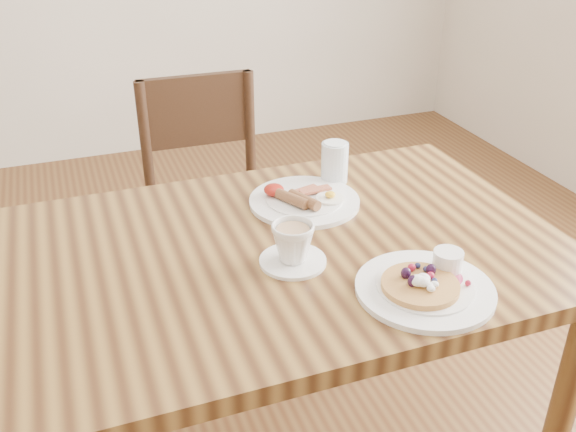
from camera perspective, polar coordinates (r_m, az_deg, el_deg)
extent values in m
cube|color=brown|center=(1.41, 0.00, -3.21)|extent=(1.20, 0.80, 0.04)
cylinder|color=brown|center=(1.67, 22.98, -16.43)|extent=(0.06, 0.06, 0.71)
cylinder|color=brown|center=(2.08, 10.82, -4.62)|extent=(0.06, 0.06, 0.71)
cylinder|color=brown|center=(1.85, -20.13, -10.79)|extent=(0.06, 0.06, 0.71)
cube|color=#311E12|center=(2.15, -6.52, -0.13)|extent=(0.43, 0.43, 0.04)
cylinder|color=#311E12|center=(2.10, -9.85, -8.78)|extent=(0.04, 0.04, 0.43)
cylinder|color=#311E12|center=(2.16, -0.40, -7.01)|extent=(0.04, 0.04, 0.43)
cylinder|color=#311E12|center=(2.40, -11.41, -3.79)|extent=(0.04, 0.04, 0.43)
cylinder|color=#311E12|center=(2.45, -3.11, -2.38)|extent=(0.04, 0.04, 0.43)
cylinder|color=#311E12|center=(2.26, -3.41, 7.48)|extent=(0.04, 0.04, 0.43)
cylinder|color=#311E12|center=(2.19, -12.53, 6.21)|extent=(0.04, 0.04, 0.43)
cube|color=#311E12|center=(2.19, -8.13, 9.27)|extent=(0.38, 0.04, 0.24)
cylinder|color=white|center=(1.28, 12.06, -6.38)|extent=(0.27, 0.27, 0.01)
cylinder|color=white|center=(1.27, 12.10, -6.12)|extent=(0.19, 0.19, 0.01)
cylinder|color=#B22D59|center=(1.30, 13.77, -5.29)|extent=(0.07, 0.07, 0.00)
cylinder|color=#C68C47|center=(1.26, 11.67, -6.05)|extent=(0.15, 0.15, 0.01)
ellipsoid|color=white|center=(1.24, 11.66, -5.58)|extent=(0.03, 0.03, 0.02)
ellipsoid|color=white|center=(1.23, 12.84, -6.18)|extent=(0.02, 0.02, 0.01)
cylinder|color=white|center=(1.32, 14.02, -3.84)|extent=(0.06, 0.06, 0.04)
cylinder|color=#591E07|center=(1.31, 14.10, -3.24)|extent=(0.05, 0.05, 0.00)
sphere|color=black|center=(1.27, 12.55, -4.85)|extent=(0.02, 0.02, 0.02)
sphere|color=#1E234C|center=(1.29, 12.25, -4.59)|extent=(0.01, 0.01, 0.01)
sphere|color=#1E234C|center=(1.29, 11.41, -4.29)|extent=(0.01, 0.01, 0.01)
sphere|color=#B21938|center=(1.27, 11.09, -4.73)|extent=(0.02, 0.02, 0.02)
sphere|color=black|center=(1.26, 10.51, -4.87)|extent=(0.02, 0.02, 0.02)
sphere|color=#1E234C|center=(1.25, 10.34, -5.52)|extent=(0.01, 0.01, 0.01)
sphere|color=black|center=(1.25, 11.41, -5.47)|extent=(0.02, 0.02, 0.02)
sphere|color=#1E234C|center=(1.24, 12.04, -5.89)|extent=(0.01, 0.01, 0.01)
sphere|color=#1E234C|center=(1.25, 13.00, -5.87)|extent=(0.01, 0.01, 0.01)
sphere|color=#B21938|center=(1.26, 12.67, -5.23)|extent=(0.02, 0.02, 0.02)
sphere|color=#1E234C|center=(1.27, 15.79, -6.20)|extent=(0.01, 0.01, 0.01)
sphere|color=#B21938|center=(1.30, 15.36, -5.20)|extent=(0.01, 0.01, 0.01)
sphere|color=black|center=(1.32, 14.22, -4.24)|extent=(0.02, 0.02, 0.02)
cylinder|color=white|center=(1.57, 1.47, 1.32)|extent=(0.27, 0.27, 0.01)
cylinder|color=white|center=(1.56, 1.47, 1.55)|extent=(0.19, 0.19, 0.01)
cylinder|color=brown|center=(1.53, 0.36, 1.53)|extent=(0.06, 0.10, 0.03)
cylinder|color=brown|center=(1.52, 1.44, 1.44)|extent=(0.06, 0.10, 0.03)
cube|color=maroon|center=(1.59, 1.41, 2.29)|extent=(0.08, 0.04, 0.01)
cube|color=maroon|center=(1.58, 2.45, 2.34)|extent=(0.08, 0.03, 0.01)
cylinder|color=white|center=(1.56, 3.76, 1.60)|extent=(0.07, 0.07, 0.00)
ellipsoid|color=yellow|center=(1.55, 3.77, 1.92)|extent=(0.03, 0.03, 0.01)
ellipsoid|color=#A5190F|center=(1.57, -1.27, 2.35)|extent=(0.05, 0.05, 0.03)
cylinder|color=white|center=(1.34, 0.43, -4.02)|extent=(0.14, 0.14, 0.01)
imported|color=white|center=(1.31, 0.43, -2.34)|extent=(0.11, 0.11, 0.08)
cylinder|color=tan|center=(1.30, 0.44, -1.22)|extent=(0.07, 0.07, 0.00)
cylinder|color=silver|center=(1.67, 4.16, 4.76)|extent=(0.07, 0.07, 0.11)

